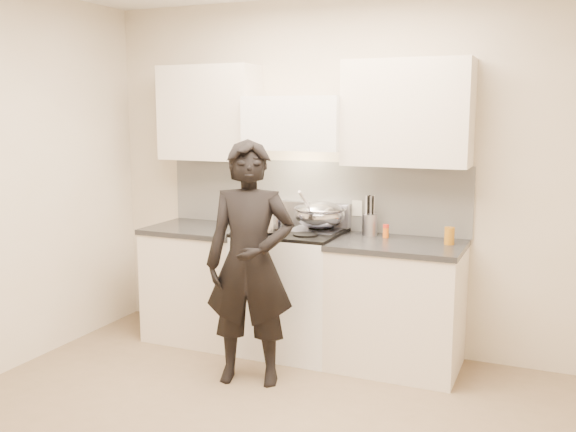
{
  "coord_description": "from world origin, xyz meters",
  "views": [
    {
      "loc": [
        1.57,
        -2.98,
        1.83
      ],
      "look_at": [
        -0.16,
        1.05,
        1.12
      ],
      "focal_mm": 40.0,
      "sensor_mm": 36.0,
      "label": 1
    }
  ],
  "objects": [
    {
      "name": "person",
      "position": [
        -0.32,
        0.78,
        0.83
      ],
      "size": [
        0.69,
        0.54,
        1.66
      ],
      "primitive_type": "imported",
      "rotation": [
        0.0,
        0.0,
        0.27
      ],
      "color": "black",
      "rests_on": "ground"
    },
    {
      "name": "spice_jar",
      "position": [
        0.4,
        1.56,
        0.97
      ],
      "size": [
        0.04,
        0.04,
        0.1
      ],
      "color": "orange",
      "rests_on": "counter_right"
    },
    {
      "name": "room_shell",
      "position": [
        -0.06,
        0.37,
        1.6
      ],
      "size": [
        4.04,
        3.54,
        2.7
      ],
      "color": "beige",
      "rests_on": "ground"
    },
    {
      "name": "utensil_crock",
      "position": [
        0.27,
        1.6,
        1.01
      ],
      "size": [
        0.11,
        0.11,
        0.3
      ],
      "color": "#ABACB8",
      "rests_on": "counter_right"
    },
    {
      "name": "wok",
      "position": [
        -0.1,
        1.52,
        1.07
      ],
      "size": [
        0.4,
        0.49,
        0.32
      ],
      "color": "silver",
      "rests_on": "stove"
    },
    {
      "name": "counter_left",
      "position": [
        -1.08,
        1.43,
        0.46
      ],
      "size": [
        0.82,
        0.67,
        0.92
      ],
      "color": "silver",
      "rests_on": "ground"
    },
    {
      "name": "oil_glass",
      "position": [
        0.87,
        1.49,
        0.98
      ],
      "size": [
        0.07,
        0.07,
        0.12
      ],
      "color": "#A86714",
      "rests_on": "counter_right"
    },
    {
      "name": "stock_pot",
      "position": [
        -0.43,
        1.28,
        1.03
      ],
      "size": [
        0.3,
        0.27,
        0.15
      ],
      "color": "silver",
      "rests_on": "stove"
    },
    {
      "name": "stove",
      "position": [
        -0.3,
        1.42,
        0.47
      ],
      "size": [
        0.76,
        0.65,
        0.96
      ],
      "color": "white",
      "rests_on": "ground"
    },
    {
      "name": "counter_right",
      "position": [
        0.53,
        1.43,
        0.46
      ],
      "size": [
        0.92,
        0.67,
        0.92
      ],
      "color": "silver",
      "rests_on": "ground"
    }
  ]
}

